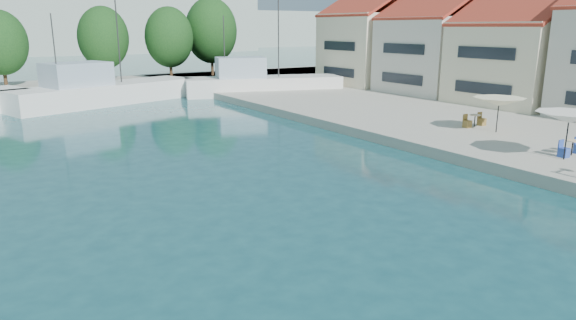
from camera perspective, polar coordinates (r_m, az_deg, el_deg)
quay_right at (r=43.37m, az=25.57°, el=4.62°), size 32.00×92.00×0.60m
quay_far at (r=60.18m, az=-26.40°, el=6.94°), size 90.00×16.00×0.60m
hill_east at (r=180.89m, az=-15.53°, el=13.84°), size 140.00×40.00×12.00m
building_04 at (r=46.22m, az=24.39°, el=11.19°), size 9.00×8.80×9.20m
building_05 at (r=51.72m, az=15.94°, el=12.40°), size 8.40×8.80×9.70m
building_06 at (r=58.10m, az=9.17°, el=13.18°), size 9.00×8.80×10.20m
trawler_03 at (r=49.14m, az=-20.05°, el=7.09°), size 17.62×9.50×10.20m
trawler_04 at (r=52.93m, az=-3.15°, el=8.42°), size 16.25×8.70×10.20m
tree_05 at (r=61.75m, az=-29.32°, el=11.30°), size 5.33×5.33×7.88m
tree_06 at (r=64.80m, az=-19.84°, el=12.66°), size 5.74×5.74×8.50m
tree_07 at (r=64.99m, az=-13.07°, el=13.14°), size 5.75×5.75×8.51m
tree_08 at (r=68.40m, az=-8.55°, el=14.03°), size 6.62×6.62×9.80m
umbrella_white at (r=27.41m, az=28.79°, el=4.16°), size 3.08×3.08×2.28m
umbrella_cream at (r=33.03m, az=22.40°, el=6.01°), size 3.05×3.05×2.08m
cafe_table_02 at (r=28.79m, az=29.00°, el=1.01°), size 1.82×0.70×0.76m
cafe_table_03 at (r=34.64m, az=20.02°, el=3.98°), size 1.82×0.70×0.76m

